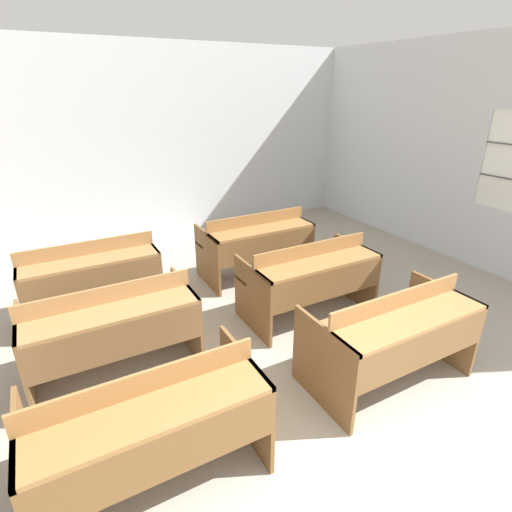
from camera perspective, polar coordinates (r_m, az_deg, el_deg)
name	(u,v)px	position (r m, az deg, el deg)	size (l,w,h in m)	color
wall_back	(136,146)	(6.34, -16.72, 14.88)	(7.19, 0.06, 2.83)	silver
wall_right_with_window	(460,153)	(6.03, 27.17, 12.99)	(0.06, 5.53, 2.83)	silver
bench_front_left	(150,422)	(2.54, -14.97, -21.91)	(1.30, 0.72, 0.82)	brown
bench_front_right	(392,332)	(3.33, 18.92, -10.23)	(1.30, 0.72, 0.82)	brown
bench_second_left	(112,326)	(3.43, -19.85, -9.36)	(1.30, 0.72, 0.82)	brown
bench_second_right	(310,276)	(4.07, 7.71, -2.81)	(1.30, 0.72, 0.82)	brown
bench_third_left	(91,274)	(4.40, -22.45, -2.36)	(1.30, 0.72, 0.82)	brown
bench_third_right	(256,241)	(4.92, 0.03, 2.10)	(1.30, 0.72, 0.82)	brown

